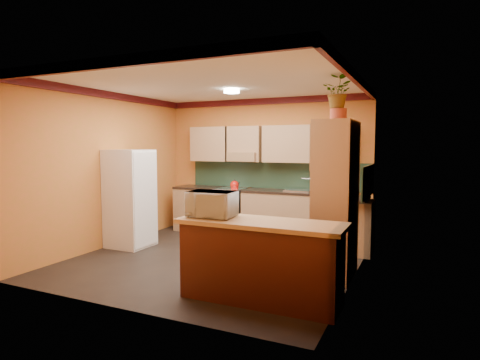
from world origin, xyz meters
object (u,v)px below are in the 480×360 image
breakfast_bar (260,263)px  microwave (212,204)px  base_cabinets_back (260,214)px  pantry (336,199)px  stove (231,211)px  fridge (130,198)px

breakfast_bar → microwave: 0.89m
base_cabinets_back → microwave: 3.19m
base_cabinets_back → pantry: size_ratio=1.74×
stove → pantry: 3.10m
fridge → stove: bearing=55.6°
stove → microwave: 3.36m
base_cabinets_back → fridge: bearing=-136.6°
breakfast_bar → microwave: bearing=180.0°
breakfast_bar → microwave: (-0.62, 0.00, 0.64)m
fridge → pantry: 3.61m
pantry → microwave: pantry is taller
stove → pantry: bearing=-36.5°
base_cabinets_back → breakfast_bar: size_ratio=2.03×
base_cabinets_back → breakfast_bar: (1.23, -3.07, 0.00)m
fridge → breakfast_bar: size_ratio=0.94×
stove → fridge: (-1.15, -1.68, 0.39)m
microwave → base_cabinets_back: bearing=97.3°
pantry → breakfast_bar: size_ratio=1.17×
fridge → breakfast_bar: fridge is taller
breakfast_bar → fridge: bearing=155.4°
base_cabinets_back → fridge: (-1.78, -1.68, 0.41)m
stove → fridge: fridge is taller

